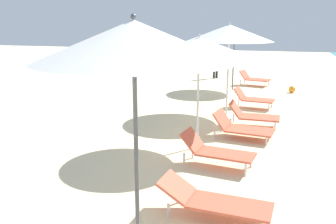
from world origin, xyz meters
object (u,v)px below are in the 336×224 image
(lounger_fifth_inland, at_px, (252,115))
(person_walking_near, at_px, (216,59))
(lounger_fourth_shoreside, at_px, (241,127))
(lounger_fifth_shoreside, at_px, (252,98))
(lounger_farthest_shoreside, at_px, (254,78))
(lounger_third_shoreside, at_px, (213,200))
(lounger_fourth_inland, at_px, (216,150))
(umbrella_fourth, at_px, (199,47))
(umbrella_farthest, at_px, (234,36))
(umbrella_third, at_px, (134,41))
(umbrella_fifth, at_px, (229,33))
(beach_ball, at_px, (292,89))

(lounger_fifth_inland, distance_m, person_walking_near, 8.58)
(lounger_fourth_shoreside, xyz_separation_m, lounger_fifth_shoreside, (0.01, 3.31, 0.05))
(lounger_fourth_shoreside, xyz_separation_m, lounger_fifth_inland, (0.17, 1.11, 0.04))
(lounger_farthest_shoreside, bearing_deg, person_walking_near, 152.77)
(lounger_third_shoreside, distance_m, lounger_farthest_shoreside, 11.54)
(lounger_fourth_inland, distance_m, person_walking_near, 11.45)
(umbrella_fourth, height_order, lounger_fifth_inland, umbrella_fourth)
(lounger_fourth_inland, height_order, lounger_fifth_inland, lounger_fourth_inland)
(lounger_fifth_inland, distance_m, lounger_farthest_shoreside, 6.61)
(lounger_fifth_inland, distance_m, umbrella_farthest, 5.74)
(umbrella_third, height_order, lounger_third_shoreside, umbrella_third)
(umbrella_third, height_order, umbrella_fourth, umbrella_third)
(umbrella_fourth, xyz_separation_m, lounger_fourth_shoreside, (0.86, 0.95, -1.92))
(umbrella_third, bearing_deg, lounger_farthest_shoreside, 87.88)
(lounger_fourth_shoreside, bearing_deg, lounger_fifth_inland, 88.71)
(lounger_fourth_shoreside, distance_m, umbrella_fifth, 3.20)
(person_walking_near, height_order, beach_ball, person_walking_near)
(umbrella_third, relative_size, lounger_fifth_inland, 2.14)
(lounger_fifth_shoreside, distance_m, umbrella_farthest, 3.76)
(lounger_fourth_shoreside, bearing_deg, lounger_fifth_shoreside, 97.20)
(umbrella_farthest, bearing_deg, lounger_fourth_shoreside, -81.08)
(lounger_farthest_shoreside, relative_size, beach_ball, 5.22)
(umbrella_farthest, xyz_separation_m, lounger_farthest_shoreside, (0.76, 1.28, -1.83))
(lounger_third_shoreside, height_order, umbrella_fourth, umbrella_fourth)
(lounger_third_shoreside, xyz_separation_m, umbrella_fifth, (-0.67, 6.15, 2.12))
(lounger_fourth_inland, distance_m, beach_ball, 8.53)
(lounger_third_shoreside, xyz_separation_m, lounger_fourth_shoreside, (-0.00, 3.83, 0.02))
(lounger_third_shoreside, height_order, umbrella_farthest, umbrella_farthest)
(umbrella_fifth, distance_m, person_walking_near, 7.33)
(lounger_fourth_inland, bearing_deg, person_walking_near, 107.43)
(lounger_fourth_inland, distance_m, lounger_fifth_inland, 3.08)
(umbrella_third, xyz_separation_m, lounger_fourth_inland, (0.43, 2.98, -2.18))
(lounger_fourth_inland, bearing_deg, lounger_fourth_shoreside, 89.31)
(lounger_third_shoreside, relative_size, lounger_farthest_shoreside, 1.20)
(umbrella_fourth, relative_size, lounger_fourth_inland, 1.70)
(umbrella_fourth, distance_m, umbrella_fifth, 3.28)
(lounger_third_shoreside, relative_size, umbrella_farthest, 0.67)
(lounger_fourth_shoreside, distance_m, lounger_fifth_shoreside, 3.31)
(umbrella_third, height_order, beach_ball, umbrella_third)
(lounger_third_shoreside, bearing_deg, beach_ball, 87.18)
(umbrella_farthest, relative_size, person_walking_near, 1.56)
(lounger_fourth_shoreside, relative_size, person_walking_near, 0.93)
(person_walking_near, bearing_deg, lounger_fifth_shoreside, -29.49)
(lounger_third_shoreside, distance_m, umbrella_farthest, 10.48)
(lounger_fifth_shoreside, height_order, lounger_farthest_shoreside, lounger_fifth_shoreside)
(lounger_third_shoreside, height_order, lounger_fourth_shoreside, lounger_fourth_shoreside)
(umbrella_third, height_order, umbrella_fifth, umbrella_third)
(umbrella_third, distance_m, umbrella_fourth, 3.98)
(lounger_fourth_shoreside, xyz_separation_m, person_walking_near, (-2.20, 9.34, 0.67))
(umbrella_fifth, bearing_deg, lounger_fifth_shoreside, 55.24)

